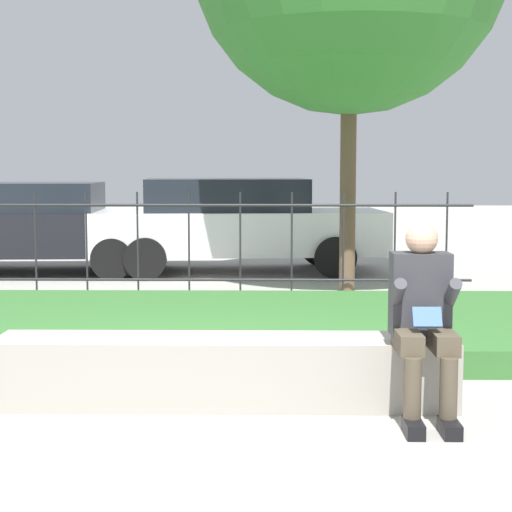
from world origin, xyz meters
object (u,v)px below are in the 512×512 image
stone_bench (225,375)px  car_parked_center (235,223)px  person_seated_reader (423,312)px  car_parked_left (34,225)px

stone_bench → car_parked_center: bearing=91.7°
stone_bench → car_parked_center: (-0.22, 7.37, 0.55)m
person_seated_reader → car_parked_center: size_ratio=0.28×
stone_bench → car_parked_left: size_ratio=0.76×
car_parked_left → person_seated_reader: bearing=-62.2°
car_parked_left → stone_bench: bearing=-69.0°
person_seated_reader → car_parked_center: (-1.50, 7.66, 0.07)m
car_parked_left → car_parked_center: bearing=-0.9°
car_parked_center → person_seated_reader: bearing=-83.3°
person_seated_reader → car_parked_left: size_ratio=0.31×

